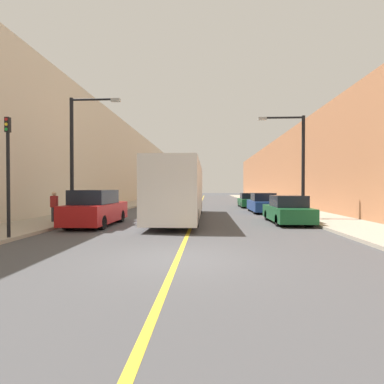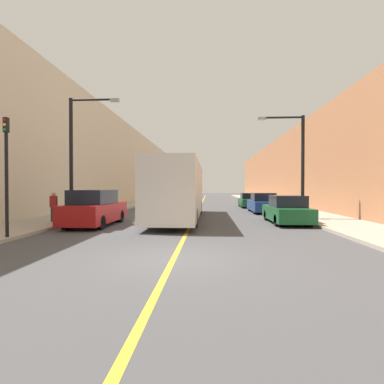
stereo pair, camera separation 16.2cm
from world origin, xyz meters
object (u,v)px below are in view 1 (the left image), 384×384
Objects in this scene: bus at (180,190)px; street_lamp_right at (298,158)px; car_right_near at (287,211)px; street_lamp_left at (77,150)px; car_right_mid at (263,204)px; parked_suv_left at (96,209)px; traffic_light at (8,172)px; pedestrian at (54,206)px; car_right_far at (249,201)px.

street_lamp_right is at bearing -2.51° from bus.
street_lamp_left is (-11.59, -0.71, 3.36)m from car_right_near.
street_lamp_left reaches higher than car_right_mid.
car_right_near is at bearing -123.22° from street_lamp_right.
car_right_near is (6.13, -1.92, -1.13)m from bus.
bus reaches higher than parked_suv_left.
bus is 9.84m from traffic_light.
parked_suv_left is 1.06× the size of car_right_mid.
street_lamp_left is at bearing -176.50° from car_right_near.
traffic_light reaches higher than pedestrian.
car_right_mid is (10.15, 8.62, -0.16)m from parked_suv_left.
street_lamp_right is 1.39× the size of traffic_light.
pedestrian reaches higher than car_right_mid.
car_right_mid is 15.02m from pedestrian.
car_right_far is 0.96× the size of traffic_light.
street_lamp_left is at bearing 17.60° from pedestrian.
car_right_mid is 14.30m from street_lamp_left.
pedestrian is at bearing -130.91° from car_right_far.
parked_suv_left is 1.09× the size of car_right_near.
street_lamp_left is at bearing 148.62° from parked_suv_left.
street_lamp_right is (1.32, -11.68, 3.11)m from car_right_far.
parked_suv_left is at bearing -31.38° from street_lamp_left.
parked_suv_left is 0.80× the size of street_lamp_right.
street_lamp_right is (1.12, -5.47, 3.06)m from car_right_mid.
parked_suv_left is 1.17× the size of car_right_far.
bus is 5.44m from parked_suv_left.
traffic_light reaches higher than parked_suv_left.
car_right_far is at bearing 91.16° from car_right_near.
car_right_mid is at bearing 34.04° from street_lamp_left.
street_lamp_right is at bearing -83.56° from car_right_far.
traffic_light is (-11.50, -19.39, 1.89)m from car_right_far.
pedestrian reaches higher than car_right_near.
pedestrian is at bearing -147.21° from car_right_mid.
street_lamp_right reaches higher than parked_suv_left.
pedestrian is (-0.93, 5.06, -1.57)m from traffic_light.
traffic_light is at bearing -131.58° from car_right_mid.
car_right_near is 0.97× the size of car_right_mid.
car_right_far is at bearing 59.34° from traffic_light.
car_right_far is 0.63× the size of street_lamp_left.
street_lamp_right is at bearing 31.06° from traffic_light.
street_lamp_left reaches higher than traffic_light.
car_right_mid reaches higher than car_right_far.
traffic_light is at bearing -108.75° from parked_suv_left.
street_lamp_left is 3.29m from pedestrian.
car_right_near is at bearing 4.77° from pedestrian.
parked_suv_left is 12.05m from street_lamp_right.
pedestrian is at bearing -155.60° from bus.
traffic_light is at bearing -152.54° from car_right_near.
bus is 7.75× the size of pedestrian.
street_lamp_left is 1.52× the size of traffic_light.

